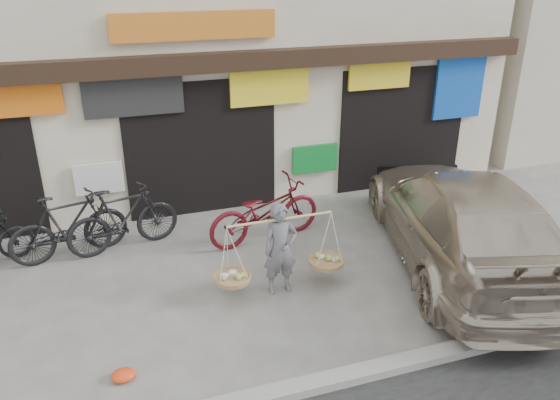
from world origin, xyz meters
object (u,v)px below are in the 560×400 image
object	(u,v)px
bike_1	(123,218)
bike_3	(68,226)
suv	(462,218)
bike_2	(265,211)
street_vendor	(280,253)

from	to	relation	value
bike_1	bike_3	world-z (taller)	same
bike_3	suv	size ratio (longest dim) A/B	0.33
bike_1	bike_3	distance (m)	0.91
bike_2	bike_3	xyz separation A→B (m)	(-3.39, 0.47, 0.02)
bike_3	suv	xyz separation A→B (m)	(6.32, -2.26, 0.21)
bike_3	bike_2	bearing A→B (deg)	-110.83
street_vendor	bike_3	size ratio (longest dim) A/B	1.05
bike_1	suv	distance (m)	5.86
bike_1	suv	size ratio (longest dim) A/B	0.33
bike_1	bike_2	distance (m)	2.52
bike_1	suv	xyz separation A→B (m)	(5.41, -2.26, 0.21)
bike_1	bike_2	bearing A→B (deg)	-113.68
street_vendor	bike_2	world-z (taller)	street_vendor
bike_3	street_vendor	bearing A→B (deg)	-137.82
bike_3	suv	distance (m)	6.71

